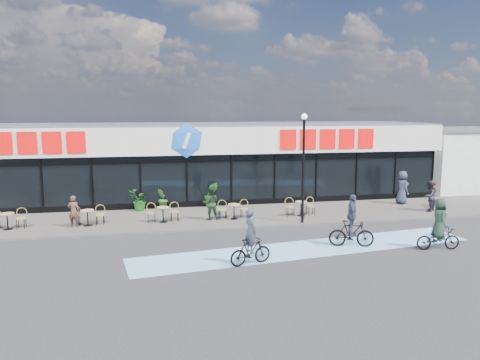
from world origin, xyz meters
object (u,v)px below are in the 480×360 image
at_px(pedestrian_c, 429,196).
at_px(cyclist_a, 439,230).
at_px(lamp_post, 303,159).
at_px(potted_plant_mid, 163,199).
at_px(pedestrian_b, 402,187).
at_px(cyclist_b, 352,226).
at_px(patron_left, 74,211).
at_px(pedestrian_a, 432,195).
at_px(potted_plant_right, 211,195).
at_px(patron_right, 210,203).
at_px(potted_plant_left, 139,200).

bearing_deg(pedestrian_c, cyclist_a, 23.90).
distance_m(lamp_post, potted_plant_mid, 8.12).
distance_m(pedestrian_b, cyclist_b, 9.45).
bearing_deg(lamp_post, pedestrian_b, 24.33).
bearing_deg(patron_left, pedestrian_a, -166.53).
relative_size(potted_plant_right, cyclist_a, 0.67).
relative_size(patron_right, cyclist_b, 0.77).
distance_m(potted_plant_right, pedestrian_a, 11.88).
relative_size(potted_plant_right, cyclist_b, 0.65).
relative_size(patron_right, pedestrian_a, 1.01).
xyz_separation_m(lamp_post, potted_plant_left, (-7.68, 4.21, -2.50)).
bearing_deg(potted_plant_mid, patron_right, -51.69).
height_order(potted_plant_mid, patron_right, patron_right).
bearing_deg(pedestrian_c, patron_left, -36.35).
bearing_deg(potted_plant_right, cyclist_b, -61.34).
xyz_separation_m(lamp_post, pedestrian_b, (7.05, 3.19, -2.13)).
bearing_deg(potted_plant_mid, cyclist_b, -48.58).
height_order(lamp_post, potted_plant_right, lamp_post).
bearing_deg(cyclist_a, potted_plant_right, 129.53).
bearing_deg(potted_plant_mid, cyclist_a, -41.57).
bearing_deg(pedestrian_b, potted_plant_left, 83.73).
bearing_deg(pedestrian_c, pedestrian_b, -117.24).
distance_m(potted_plant_mid, patron_right, 3.58).
distance_m(lamp_post, pedestrian_b, 8.03).
bearing_deg(potted_plant_mid, potted_plant_right, 3.26).
bearing_deg(pedestrian_b, pedestrian_c, -173.66).
xyz_separation_m(potted_plant_mid, patron_right, (2.21, -2.80, 0.25)).
bearing_deg(potted_plant_right, patron_right, -98.32).
relative_size(patron_left, cyclist_b, 0.69).
height_order(potted_plant_mid, pedestrian_b, pedestrian_b).
distance_m(potted_plant_mid, potted_plant_right, 2.65).
xyz_separation_m(lamp_post, pedestrian_c, (7.37, 1.06, -2.25)).
bearing_deg(cyclist_b, potted_plant_left, 136.28).
relative_size(pedestrian_b, cyclist_a, 0.92).
xyz_separation_m(pedestrian_b, cyclist_a, (-3.14, -8.07, -0.27)).
relative_size(potted_plant_left, patron_right, 0.69).
distance_m(patron_right, pedestrian_a, 11.87).
relative_size(potted_plant_right, pedestrian_a, 0.84).
height_order(cyclist_a, cyclist_b, cyclist_b).
bearing_deg(lamp_post, potted_plant_left, 151.26).
bearing_deg(patron_left, potted_plant_right, -141.13).
relative_size(potted_plant_mid, pedestrian_b, 0.61).
distance_m(potted_plant_mid, patron_left, 5.15).
xyz_separation_m(patron_left, pedestrian_b, (17.61, 1.98, 0.21)).
bearing_deg(patron_left, pedestrian_c, -167.03).
bearing_deg(pedestrian_a, potted_plant_right, -111.37).
bearing_deg(patron_right, patron_left, 2.24).
bearing_deg(potted_plant_mid, pedestrian_c, -13.13).
height_order(potted_plant_right, cyclist_a, cyclist_a).
relative_size(pedestrian_c, cyclist_a, 0.80).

